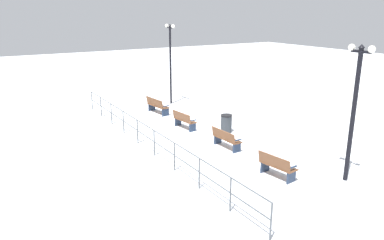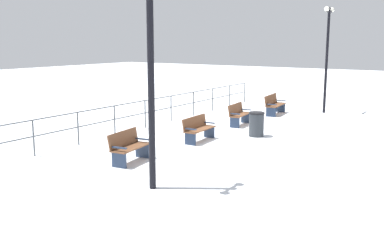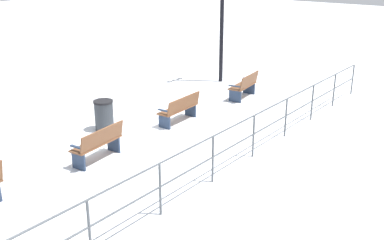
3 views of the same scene
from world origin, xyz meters
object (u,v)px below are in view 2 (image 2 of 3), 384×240
lamppost_near (151,65)px  lamppost_middle (327,46)px  bench_nearest (129,147)px  bench_second (198,128)px  bench_fourth (274,104)px  trash_bin (256,124)px  bench_third (239,114)px

lamppost_near → lamppost_middle: lamppost_middle is taller
bench_nearest → bench_second: size_ratio=0.94×
bench_fourth → lamppost_middle: 3.67m
bench_second → bench_nearest: bearing=-96.2°
bench_fourth → lamppost_near: lamppost_near is taller
bench_nearest → lamppost_near: 3.41m
bench_second → trash_bin: bearing=50.6°
bench_third → lamppost_near: size_ratio=0.31×
bench_fourth → lamppost_near: (1.82, -11.38, 2.39)m
lamppost_middle → bench_second: bearing=-101.9°
bench_third → bench_fourth: size_ratio=0.85×
bench_nearest → trash_bin: (1.53, 5.14, -0.01)m
bench_nearest → lamppost_middle: (1.96, 11.73, 2.70)m
bench_third → trash_bin: bearing=-51.6°
lamppost_near → bench_fourth: bearing=99.1°
lamppost_middle → trash_bin: 7.14m
lamppost_near → lamppost_middle: 13.12m
bench_third → trash_bin: size_ratio=1.69×
bench_second → bench_fourth: bench_fourth is taller
bench_second → bench_third: bearing=90.1°
bench_nearest → bench_fourth: bearing=81.5°
trash_bin → lamppost_middle: bearing=86.2°
bench_fourth → lamppost_near: size_ratio=0.37×
lamppost_near → trash_bin: lamppost_near is taller
lamppost_middle → bench_fourth: bearing=-136.4°
lamppost_near → lamppost_middle: size_ratio=0.95×
bench_nearest → bench_fourth: (0.14, 9.99, 0.02)m
bench_second → lamppost_near: bearing=-72.3°
bench_second → lamppost_near: 5.60m
lamppost_near → trash_bin: bearing=93.8°
bench_nearest → lamppost_middle: size_ratio=0.29×
lamppost_near → bench_third: bearing=103.6°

